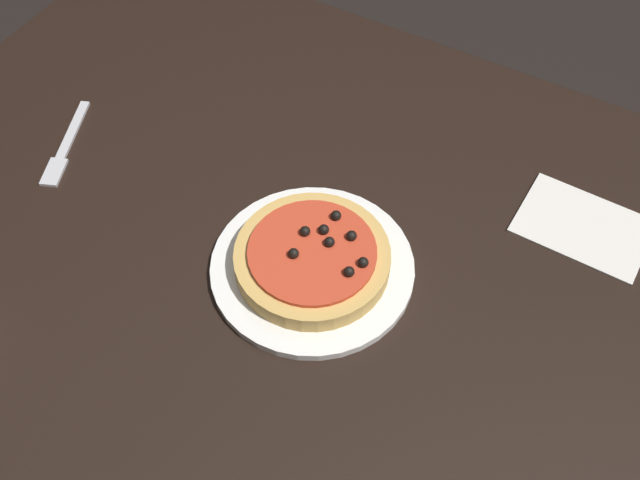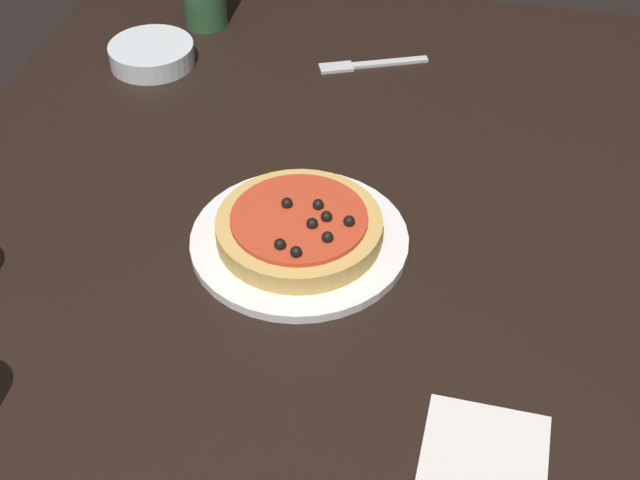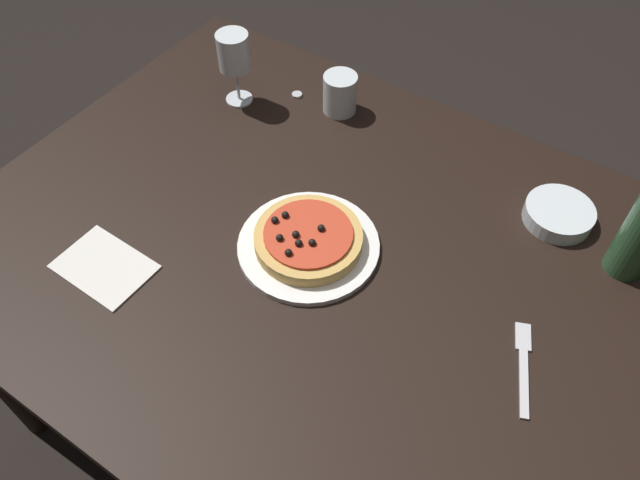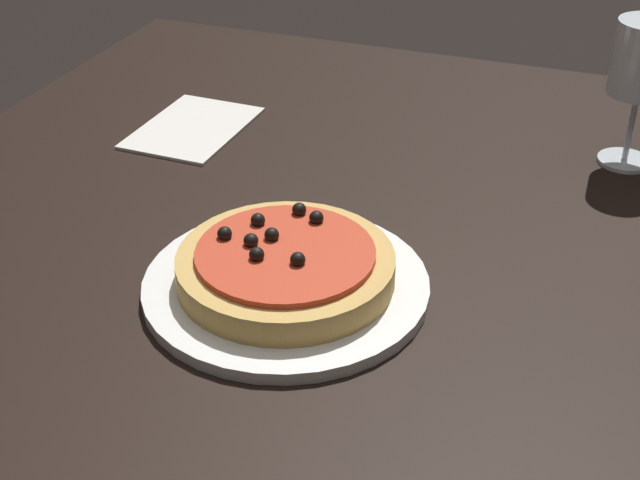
{
  "view_description": "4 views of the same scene",
  "coord_description": "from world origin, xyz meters",
  "px_view_note": "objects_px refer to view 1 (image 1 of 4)",
  "views": [
    {
      "loc": [
        -0.3,
        0.47,
        1.53
      ],
      "look_at": [
        -0.03,
        -0.01,
        0.8
      ],
      "focal_mm": 42.0,
      "sensor_mm": 36.0,
      "label": 1
    },
    {
      "loc": [
        -0.8,
        -0.21,
        1.46
      ],
      "look_at": [
        -0.06,
        -0.04,
        0.77
      ],
      "focal_mm": 50.0,
      "sensor_mm": 36.0,
      "label": 2
    },
    {
      "loc": [
        0.41,
        -0.61,
        1.64
      ],
      "look_at": [
        0.04,
        -0.05,
        0.82
      ],
      "focal_mm": 35.0,
      "sensor_mm": 36.0,
      "label": 3
    },
    {
      "loc": [
        0.61,
        0.26,
        1.2
      ],
      "look_at": [
        -0.05,
        0.01,
        0.76
      ],
      "focal_mm": 50.0,
      "sensor_mm": 36.0,
      "label": 4
    }
  ],
  "objects_px": {
    "dinner_plate": "(312,267)",
    "fork": "(65,148)",
    "dining_table": "(300,301)",
    "pizza": "(313,258)"
  },
  "relations": [
    {
      "from": "dining_table",
      "to": "pizza",
      "type": "height_order",
      "value": "pizza"
    },
    {
      "from": "dining_table",
      "to": "pizza",
      "type": "xyz_separation_m",
      "value": [
        -0.02,
        -0.01,
        0.11
      ]
    },
    {
      "from": "pizza",
      "to": "fork",
      "type": "height_order",
      "value": "pizza"
    },
    {
      "from": "dining_table",
      "to": "dinner_plate",
      "type": "height_order",
      "value": "dinner_plate"
    },
    {
      "from": "dining_table",
      "to": "pizza",
      "type": "bearing_deg",
      "value": -151.52
    },
    {
      "from": "dining_table",
      "to": "dinner_plate",
      "type": "distance_m",
      "value": 0.09
    },
    {
      "from": "dinner_plate",
      "to": "fork",
      "type": "distance_m",
      "value": 0.43
    },
    {
      "from": "pizza",
      "to": "dinner_plate",
      "type": "bearing_deg",
      "value": 51.37
    },
    {
      "from": "dinner_plate",
      "to": "fork",
      "type": "height_order",
      "value": "dinner_plate"
    },
    {
      "from": "dining_table",
      "to": "dinner_plate",
      "type": "relative_size",
      "value": 5.05
    }
  ]
}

